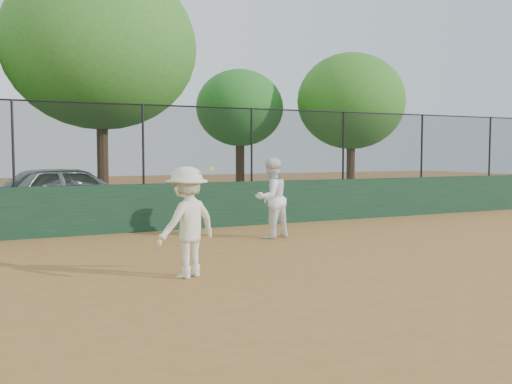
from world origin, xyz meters
name	(u,v)px	position (x,y,z in m)	size (l,w,h in m)	color
ground	(271,276)	(0.00, 0.00, 0.00)	(80.00, 80.00, 0.00)	#A86F36
back_wall	(163,207)	(0.00, 6.00, 0.60)	(26.00, 0.20, 1.20)	#1C3E26
grass_strip	(114,209)	(0.00, 12.00, 0.00)	(36.00, 12.00, 0.01)	#2D551A
parked_car	(70,192)	(-1.84, 9.31, 0.82)	(1.94, 4.81, 1.64)	#AAAFB4
player_second	(271,198)	(1.89, 3.65, 0.93)	(0.91, 0.71, 1.87)	white
player_main	(187,222)	(-1.23, 0.52, 0.89)	(1.31, 1.07, 1.77)	beige
fence_assembly	(161,143)	(-0.03, 6.00, 2.24)	(26.00, 0.06, 2.00)	black
tree_2	(101,46)	(-0.63, 10.59, 5.36)	(6.13, 5.58, 8.01)	#4B311A
tree_3	(240,108)	(5.40, 13.24, 3.78)	(3.61, 3.28, 5.36)	#412915
tree_4	(351,102)	(9.48, 11.26, 4.06)	(4.51, 4.10, 6.02)	#4A2E1A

